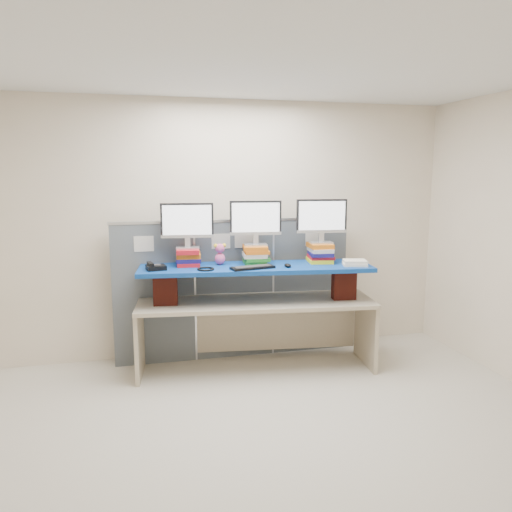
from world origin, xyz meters
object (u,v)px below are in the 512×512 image
object	(u,v)px
keyboard	(253,267)
desk_phone	(155,267)
monitor_right	(322,218)
blue_board	(256,268)
desk	(256,314)
monitor_center	(256,220)
monitor_left	(187,223)

from	to	relation	value
keyboard	desk_phone	bearing A→B (deg)	158.25
monitor_right	keyboard	size ratio (longest dim) A/B	1.17
desk_phone	blue_board	bearing A→B (deg)	-11.26
monitor_right	keyboard	world-z (taller)	monitor_right
desk	desk_phone	xyz separation A→B (m)	(-1.00, 0.03, 0.54)
desk	monitor_center	world-z (taller)	monitor_center
blue_board	monitor_right	size ratio (longest dim) A/B	4.43
blue_board	monitor_center	distance (m)	0.49
blue_board	monitor_left	distance (m)	0.83
blue_board	keyboard	world-z (taller)	keyboard
monitor_center	blue_board	bearing A→B (deg)	-95.25
monitor_right	keyboard	distance (m)	0.92
blue_board	monitor_left	xyz separation A→B (m)	(-0.66, 0.20, 0.45)
keyboard	desk	bearing A→B (deg)	53.25
desk	monitor_left	xyz separation A→B (m)	(-0.66, 0.20, 0.94)
monitor_left	desk_phone	distance (m)	0.55
desk	keyboard	size ratio (longest dim) A/B	5.47
blue_board	desk	bearing A→B (deg)	0.00
monitor_left	keyboard	xyz separation A→B (m)	(0.59, -0.35, -0.42)
monitor_center	desk_phone	world-z (taller)	monitor_center
monitor_right	blue_board	bearing A→B (deg)	-170.38
monitor_left	keyboard	distance (m)	0.80
monitor_right	monitor_center	bearing A→B (deg)	-180.00
monitor_left	keyboard	world-z (taller)	monitor_left
blue_board	monitor_center	xyz separation A→B (m)	(0.03, 0.12, 0.47)
blue_board	keyboard	size ratio (longest dim) A/B	5.18
monitor_left	desk_phone	xyz separation A→B (m)	(-0.34, -0.17, -0.40)
desk	monitor_right	world-z (taller)	monitor_right
desk	blue_board	bearing A→B (deg)	0.00
blue_board	monitor_right	world-z (taller)	monitor_right
monitor_left	monitor_center	bearing A→B (deg)	-0.00
desk	blue_board	distance (m)	0.49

